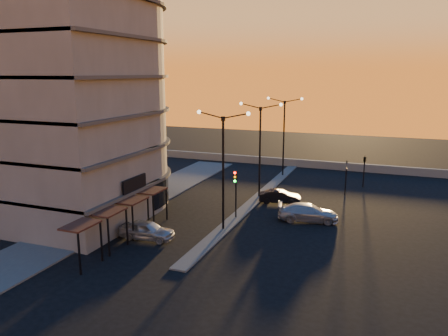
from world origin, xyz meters
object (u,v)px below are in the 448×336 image
(car_hatchback, at_px, (147,230))
(car_wagon, at_px, (308,213))
(car_sedan, at_px, (280,197))
(streetlamp_mid, at_px, (260,143))
(traffic_light_main, at_px, (235,186))

(car_hatchback, bearing_deg, car_wagon, -55.25)
(car_hatchback, height_order, car_sedan, car_hatchback)
(car_hatchback, height_order, car_wagon, car_wagon)
(streetlamp_mid, xyz_separation_m, car_hatchback, (-4.66, -13.89, -4.88))
(car_sedan, height_order, car_wagon, car_wagon)
(car_sedan, relative_size, car_wagon, 0.78)
(streetlamp_mid, distance_m, traffic_light_main, 7.62)
(traffic_light_main, height_order, car_sedan, traffic_light_main)
(streetlamp_mid, xyz_separation_m, car_wagon, (5.92, -5.36, -4.86))
(car_sedan, xyz_separation_m, car_wagon, (3.51, -4.20, 0.09))
(streetlamp_mid, height_order, car_wagon, streetlamp_mid)
(traffic_light_main, xyz_separation_m, car_wagon, (5.92, 1.76, -2.15))
(traffic_light_main, distance_m, car_hatchback, 8.50)
(car_sedan, bearing_deg, streetlamp_mid, 53.02)
(car_hatchback, bearing_deg, traffic_light_main, -38.70)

